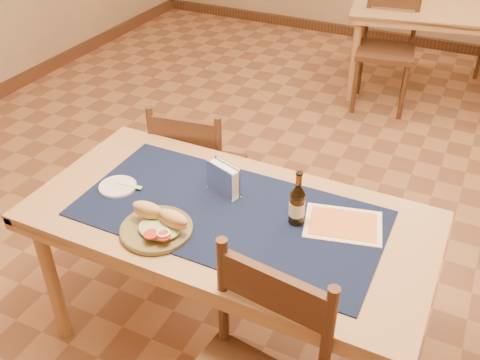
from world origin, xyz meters
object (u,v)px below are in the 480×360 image
at_px(back_table, 461,18).
at_px(beer_bottle, 297,204).
at_px(main_table, 229,230).
at_px(chair_main_far, 197,171).
at_px(napkin_holder, 223,180).
at_px(sandwich_plate, 158,226).

height_order(back_table, beer_bottle, beer_bottle).
xyz_separation_m(main_table, chair_main_far, (-0.49, 0.58, -0.21)).
xyz_separation_m(back_table, napkin_holder, (-0.58, -3.08, 0.15)).
bearing_deg(chair_main_far, beer_bottle, -34.79).
relative_size(sandwich_plate, beer_bottle, 1.20).
xyz_separation_m(back_table, sandwich_plate, (-0.68, -3.41, 0.12)).
distance_m(chair_main_far, beer_bottle, 0.98).
xyz_separation_m(chair_main_far, beer_bottle, (0.74, -0.52, 0.38)).
relative_size(back_table, chair_main_far, 2.10).
relative_size(main_table, sandwich_plate, 5.80).
bearing_deg(main_table, back_table, 81.19).
relative_size(main_table, beer_bottle, 6.98).
bearing_deg(back_table, beer_bottle, -94.33).
xyz_separation_m(chair_main_far, napkin_holder, (0.41, -0.47, 0.36)).
bearing_deg(beer_bottle, main_table, -166.73).
bearing_deg(back_table, napkin_holder, -100.58).
height_order(beer_bottle, napkin_holder, beer_bottle).
bearing_deg(chair_main_far, napkin_holder, -49.04).
bearing_deg(chair_main_far, back_table, 69.46).
bearing_deg(beer_bottle, sandwich_plate, -147.87).
height_order(main_table, napkin_holder, napkin_holder).
bearing_deg(sandwich_plate, chair_main_far, 110.59).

